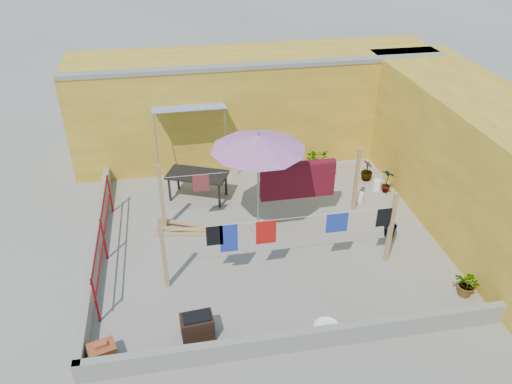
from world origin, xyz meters
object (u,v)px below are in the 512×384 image
brick_stack (103,353)px  brazier (197,327)px  patio_umbrella (258,143)px  water_jug_b (360,197)px  water_jug_a (377,185)px  outdoor_table (197,176)px  plant_back_a (316,160)px  green_hose (328,171)px  white_basin (327,327)px

brick_stack → brazier: size_ratio=0.88×
patio_umbrella → water_jug_b: patio_umbrella is taller
brick_stack → water_jug_b: (6.48, 4.30, -0.04)m
brick_stack → brazier: bearing=8.0°
water_jug_a → water_jug_b: 0.87m
patio_umbrella → water_jug_b: size_ratio=8.61×
outdoor_table → plant_back_a: size_ratio=2.43×
patio_umbrella → brick_stack: patio_umbrella is taller
plant_back_a → green_hose: bearing=-26.4°
brazier → white_basin: brazier is taller
brick_stack → green_hose: brick_stack is taller
outdoor_table → brazier: outdoor_table is taller
brazier → water_jug_b: 6.24m
brazier → plant_back_a: plant_back_a is taller
patio_umbrella → plant_back_a: patio_umbrella is taller
green_hose → brick_stack: bearing=-135.4°
green_hose → brazier: bearing=-127.2°
patio_umbrella → white_basin: 4.30m
outdoor_table → brazier: size_ratio=2.80×
patio_umbrella → brick_stack: 5.45m
brick_stack → water_jug_b: bearing=33.6°
patio_umbrella → plant_back_a: size_ratio=3.73×
patio_umbrella → water_jug_a: bearing=19.2°
patio_umbrella → brazier: patio_umbrella is taller
patio_umbrella → green_hose: 4.35m
outdoor_table → brazier: 5.09m
brick_stack → water_jug_a: (7.20, 4.80, -0.02)m
brazier → brick_stack: bearing=-172.0°
brazier → green_hose: bearing=52.8°
outdoor_table → white_basin: outdoor_table is taller
patio_umbrella → outdoor_table: bearing=127.2°
plant_back_a → brazier: bearing=-124.0°
brick_stack → water_jug_b: 7.78m
green_hose → water_jug_b: bearing=-78.9°
water_jug_b → plant_back_a: bearing=110.1°
water_jug_a → patio_umbrella: bearing=-160.8°
brazier → water_jug_a: brazier is taller
water_jug_a → water_jug_b: bearing=-144.9°
patio_umbrella → plant_back_a: bearing=50.1°
outdoor_table → plant_back_a: (3.62, 0.92, -0.31)m
water_jug_b → outdoor_table: bearing=167.0°
water_jug_a → outdoor_table: bearing=174.3°
patio_umbrella → water_jug_a: 4.50m
patio_umbrella → plant_back_a: (2.27, 2.71, -2.04)m
patio_umbrella → outdoor_table: 2.83m
plant_back_a → water_jug_b: bearing=-69.9°
patio_umbrella → water_jug_b: bearing=14.7°
water_jug_a → brick_stack: bearing=-146.3°
outdoor_table → green_hose: (3.98, 0.74, -0.65)m
water_jug_b → green_hose: water_jug_b is taller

